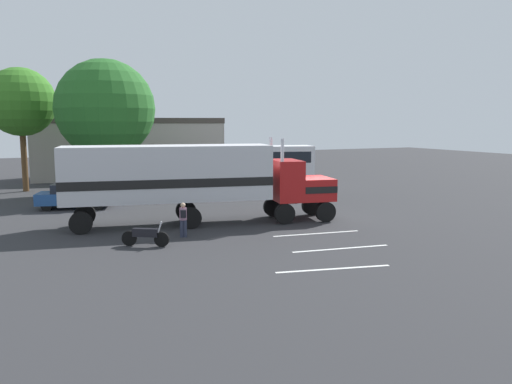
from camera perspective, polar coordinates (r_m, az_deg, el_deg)
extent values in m
plane|color=#2D2D30|center=(28.59, 6.87, -2.91)|extent=(120.00, 120.00, 0.00)
cube|color=silver|center=(24.56, 6.86, -4.69)|extent=(4.38, 0.78, 0.01)
cube|color=silver|center=(21.85, 9.58, -6.33)|extent=(4.38, 0.80, 0.01)
cube|color=silver|center=(18.88, 8.76, -8.59)|extent=(4.33, 1.10, 0.01)
cube|color=#B21919|center=(28.12, 6.50, 0.42)|extent=(2.24, 2.79, 1.20)
cube|color=#B21919|center=(27.54, 3.39, 1.35)|extent=(1.85, 2.72, 2.20)
cube|color=silver|center=(28.46, 8.27, 0.48)|extent=(0.47, 2.08, 1.08)
cube|color=black|center=(28.11, 6.50, 0.55)|extent=(2.25, 2.83, 0.36)
cylinder|color=silver|center=(28.37, 1.68, 2.77)|extent=(0.18, 0.18, 3.40)
cylinder|color=silver|center=(26.27, 2.97, 2.35)|extent=(0.18, 0.18, 3.40)
cube|color=silver|center=(26.30, -9.93, 2.14)|extent=(10.80, 4.53, 2.80)
cube|color=black|center=(26.34, -9.91, 1.23)|extent=(10.81, 4.57, 0.44)
cylinder|color=silver|center=(29.06, 3.40, -0.79)|extent=(1.40, 0.87, 0.64)
cylinder|color=black|center=(29.41, 6.26, -1.51)|extent=(1.14, 0.50, 1.10)
cylinder|color=black|center=(27.39, 7.85, -2.23)|extent=(1.14, 0.50, 1.10)
cylinder|color=black|center=(28.70, 1.95, -1.70)|extent=(1.14, 0.50, 1.10)
cylinder|color=black|center=(26.63, 3.25, -2.46)|extent=(1.14, 0.50, 1.10)
cylinder|color=black|center=(27.77, -7.93, -2.10)|extent=(1.14, 0.50, 1.10)
cylinder|color=black|center=(25.62, -7.40, -2.93)|extent=(1.14, 0.50, 1.10)
cylinder|color=black|center=(27.73, -18.79, -2.46)|extent=(1.14, 0.50, 1.10)
cylinder|color=black|center=(25.58, -19.18, -3.33)|extent=(1.14, 0.50, 1.10)
cylinder|color=#2D3347|center=(23.84, -8.38, -4.11)|extent=(0.18, 0.18, 0.82)
cylinder|color=#2D3347|center=(23.84, -8.02, -4.10)|extent=(0.18, 0.18, 0.82)
cylinder|color=#A5728C|center=(23.70, -8.24, -2.45)|extent=(0.34, 0.34, 0.58)
sphere|color=tan|center=(23.63, -8.25, -1.48)|extent=(0.23, 0.23, 0.23)
cube|color=black|center=(23.50, -8.23, -2.47)|extent=(0.29, 0.22, 0.36)
cube|color=silver|center=(41.24, -1.19, 3.20)|extent=(11.29, 5.27, 2.90)
cube|color=black|center=(41.19, -1.19, 4.00)|extent=(10.66, 5.14, 0.90)
cylinder|color=black|center=(43.29, 3.95, 1.47)|extent=(1.04, 0.53, 1.00)
cylinder|color=black|center=(41.12, 4.71, 1.13)|extent=(1.04, 0.53, 1.00)
cylinder|color=black|center=(42.09, -6.41, 1.26)|extent=(1.04, 0.53, 1.00)
cylinder|color=black|center=(39.86, -6.20, 0.89)|extent=(1.04, 0.53, 1.00)
cube|color=#234C8C|center=(33.30, -19.80, -0.62)|extent=(4.73, 2.94, 0.70)
cube|color=#1E232D|center=(33.26, -20.19, 0.44)|extent=(2.48, 2.17, 0.55)
cylinder|color=black|center=(33.86, -17.03, -0.96)|extent=(0.68, 0.39, 0.64)
cylinder|color=black|center=(32.33, -17.42, -1.38)|extent=(0.68, 0.39, 0.64)
cylinder|color=black|center=(34.42, -21.98, -1.05)|extent=(0.68, 0.39, 0.64)
cylinder|color=black|center=(32.92, -22.59, -1.47)|extent=(0.68, 0.39, 0.64)
cylinder|color=black|center=(22.17, -10.61, -5.28)|extent=(0.61, 0.43, 0.66)
cylinder|color=black|center=(22.64, -14.13, -5.11)|extent=(0.61, 0.43, 0.66)
cube|color=black|center=(22.34, -12.41, -4.50)|extent=(1.06, 0.78, 0.36)
cylinder|color=silver|center=(22.11, -10.89, -4.13)|extent=(0.28, 0.21, 0.69)
cylinder|color=brown|center=(38.71, -16.41, 2.49)|extent=(0.44, 0.44, 3.80)
sphere|color=#246123|center=(38.56, -16.67, 9.01)|extent=(7.13, 7.13, 7.13)
cylinder|color=brown|center=(42.87, -24.72, 3.42)|extent=(0.44, 0.44, 5.04)
sphere|color=#357521|center=(42.81, -25.06, 9.21)|extent=(5.19, 5.19, 5.19)
cube|color=#9E938C|center=(50.19, -13.98, 4.85)|extent=(18.04, 9.13, 5.72)
cube|color=#3F3833|center=(50.13, -14.08, 7.83)|extent=(18.16, 9.25, 0.50)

